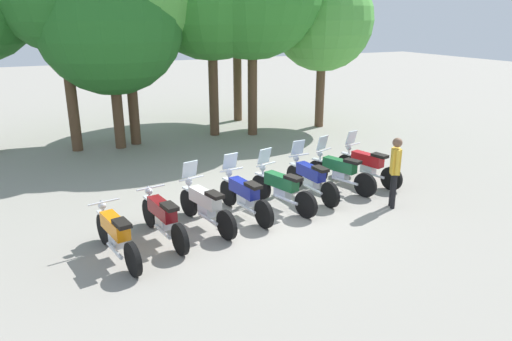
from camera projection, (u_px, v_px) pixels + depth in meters
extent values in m
plane|color=gray|center=(265.00, 212.00, 11.24)|extent=(80.00, 80.00, 0.00)
cylinder|color=black|center=(104.00, 229.00, 9.62)|extent=(0.21, 0.65, 0.64)
cylinder|color=black|center=(133.00, 259.00, 8.42)|extent=(0.21, 0.65, 0.64)
cube|color=silver|center=(102.00, 214.00, 9.51)|extent=(0.18, 0.38, 0.04)
cube|color=orange|center=(115.00, 225.00, 8.95)|extent=(0.42, 0.98, 0.30)
cube|color=silver|center=(117.00, 239.00, 8.99)|extent=(0.29, 0.43, 0.24)
cube|color=black|center=(122.00, 223.00, 8.58)|extent=(0.31, 0.48, 0.08)
cylinder|color=silver|center=(104.00, 216.00, 9.45)|extent=(0.09, 0.23, 0.64)
cylinder|color=silver|center=(104.00, 202.00, 9.28)|extent=(0.62, 0.15, 0.04)
sphere|color=silver|center=(102.00, 206.00, 9.41)|extent=(0.19, 0.19, 0.16)
cylinder|color=silver|center=(115.00, 251.00, 8.69)|extent=(0.19, 0.70, 0.07)
cylinder|color=black|center=(150.00, 213.00, 10.39)|extent=(0.19, 0.65, 0.64)
cylinder|color=black|center=(180.00, 239.00, 9.17)|extent=(0.19, 0.65, 0.64)
cube|color=silver|center=(149.00, 199.00, 10.29)|extent=(0.17, 0.37, 0.04)
cube|color=maroon|center=(162.00, 209.00, 9.71)|extent=(0.40, 0.98, 0.30)
cube|color=silver|center=(164.00, 222.00, 9.76)|extent=(0.28, 0.43, 0.24)
cube|color=black|center=(169.00, 207.00, 9.34)|extent=(0.30, 0.47, 0.08)
cylinder|color=silver|center=(150.00, 201.00, 10.22)|extent=(0.08, 0.23, 0.64)
cylinder|color=silver|center=(151.00, 188.00, 10.05)|extent=(0.62, 0.13, 0.04)
sphere|color=silver|center=(149.00, 191.00, 10.19)|extent=(0.18, 0.18, 0.16)
cylinder|color=silver|center=(163.00, 232.00, 9.45)|extent=(0.17, 0.70, 0.07)
cylinder|color=black|center=(189.00, 203.00, 10.96)|extent=(0.24, 0.65, 0.64)
cylinder|color=black|center=(227.00, 225.00, 9.80)|extent=(0.24, 0.65, 0.64)
cube|color=silver|center=(188.00, 189.00, 10.85)|extent=(0.19, 0.38, 0.04)
cube|color=silver|center=(205.00, 198.00, 10.31)|extent=(0.46, 0.98, 0.30)
cube|color=silver|center=(206.00, 210.00, 10.35)|extent=(0.30, 0.44, 0.24)
cube|color=black|center=(215.00, 195.00, 9.95)|extent=(0.33, 0.48, 0.08)
cylinder|color=silver|center=(190.00, 191.00, 10.80)|extent=(0.10, 0.23, 0.64)
cylinder|color=silver|center=(191.00, 178.00, 10.62)|extent=(0.61, 0.17, 0.04)
sphere|color=silver|center=(189.00, 182.00, 10.76)|extent=(0.19, 0.19, 0.16)
cylinder|color=silver|center=(208.00, 219.00, 10.05)|extent=(0.22, 0.70, 0.07)
cube|color=silver|center=(190.00, 169.00, 10.61)|extent=(0.38, 0.21, 0.39)
cylinder|color=black|center=(228.00, 193.00, 11.57)|extent=(0.19, 0.65, 0.64)
cylinder|color=black|center=(264.00, 214.00, 10.34)|extent=(0.19, 0.65, 0.64)
cube|color=silver|center=(228.00, 180.00, 11.46)|extent=(0.17, 0.37, 0.04)
cube|color=navy|center=(244.00, 188.00, 10.88)|extent=(0.39, 0.98, 0.30)
cube|color=silver|center=(245.00, 200.00, 10.93)|extent=(0.27, 0.43, 0.24)
cube|color=black|center=(253.00, 185.00, 10.51)|extent=(0.30, 0.47, 0.08)
cylinder|color=silver|center=(230.00, 182.00, 11.40)|extent=(0.08, 0.23, 0.64)
cylinder|color=silver|center=(232.00, 170.00, 11.22)|extent=(0.62, 0.12, 0.04)
sphere|color=silver|center=(229.00, 173.00, 11.36)|extent=(0.18, 0.18, 0.16)
cylinder|color=silver|center=(246.00, 208.00, 10.63)|extent=(0.17, 0.70, 0.07)
cube|color=silver|center=(230.00, 161.00, 11.21)|extent=(0.38, 0.18, 0.39)
cylinder|color=black|center=(261.00, 187.00, 11.96)|extent=(0.27, 0.64, 0.64)
cylinder|color=black|center=(306.00, 205.00, 10.85)|extent=(0.27, 0.64, 0.64)
cube|color=silver|center=(261.00, 174.00, 11.86)|extent=(0.21, 0.38, 0.04)
cube|color=#1E6033|center=(281.00, 181.00, 11.33)|extent=(0.51, 0.98, 0.30)
cube|color=silver|center=(283.00, 192.00, 11.38)|extent=(0.32, 0.44, 0.24)
cube|color=black|center=(293.00, 178.00, 10.99)|extent=(0.35, 0.49, 0.08)
cylinder|color=silver|center=(264.00, 176.00, 11.80)|extent=(0.11, 0.23, 0.64)
cylinder|color=silver|center=(266.00, 164.00, 11.63)|extent=(0.61, 0.20, 0.04)
sphere|color=silver|center=(263.00, 168.00, 11.76)|extent=(0.20, 0.20, 0.16)
cylinder|color=silver|center=(286.00, 200.00, 11.09)|extent=(0.26, 0.69, 0.07)
cube|color=silver|center=(264.00, 156.00, 11.61)|extent=(0.38, 0.22, 0.39)
cylinder|color=black|center=(295.00, 177.00, 12.73)|extent=(0.14, 0.65, 0.64)
cylinder|color=black|center=(330.00, 195.00, 11.45)|extent=(0.14, 0.65, 0.64)
cube|color=silver|center=(295.00, 165.00, 12.63)|extent=(0.14, 0.37, 0.04)
cube|color=navy|center=(311.00, 172.00, 12.02)|extent=(0.32, 0.97, 0.30)
cube|color=silver|center=(311.00, 182.00, 12.07)|extent=(0.25, 0.41, 0.24)
cube|color=black|center=(320.00, 169.00, 11.63)|extent=(0.27, 0.46, 0.08)
cylinder|color=silver|center=(297.00, 167.00, 12.56)|extent=(0.07, 0.23, 0.64)
cylinder|color=silver|center=(299.00, 155.00, 12.38)|extent=(0.62, 0.08, 0.04)
sphere|color=silver|center=(296.00, 158.00, 12.53)|extent=(0.17, 0.17, 0.16)
cylinder|color=silver|center=(313.00, 189.00, 11.76)|extent=(0.12, 0.70, 0.07)
cube|color=silver|center=(298.00, 147.00, 12.37)|extent=(0.37, 0.16, 0.39)
cylinder|color=black|center=(318.00, 171.00, 13.17)|extent=(0.30, 0.64, 0.64)
cylinder|color=black|center=(365.00, 185.00, 12.11)|extent=(0.30, 0.64, 0.64)
cube|color=silver|center=(318.00, 160.00, 13.07)|extent=(0.23, 0.38, 0.04)
cube|color=#1E6033|center=(340.00, 165.00, 12.57)|extent=(0.55, 0.98, 0.30)
cube|color=silver|center=(341.00, 175.00, 12.62)|extent=(0.34, 0.45, 0.24)
cube|color=black|center=(353.00, 161.00, 12.24)|extent=(0.37, 0.49, 0.08)
cylinder|color=silver|center=(321.00, 161.00, 13.01)|extent=(0.12, 0.23, 0.64)
cylinder|color=silver|center=(324.00, 150.00, 12.85)|extent=(0.60, 0.23, 0.04)
sphere|color=silver|center=(320.00, 153.00, 12.97)|extent=(0.20, 0.20, 0.16)
cylinder|color=silver|center=(346.00, 181.00, 12.33)|extent=(0.29, 0.69, 0.07)
cube|color=silver|center=(322.00, 143.00, 12.82)|extent=(0.38, 0.24, 0.39)
cylinder|color=black|center=(346.00, 165.00, 13.74)|extent=(0.25, 0.65, 0.64)
cylinder|color=black|center=(391.00, 179.00, 12.59)|extent=(0.25, 0.65, 0.64)
cube|color=silver|center=(347.00, 154.00, 13.63)|extent=(0.20, 0.38, 0.04)
cube|color=red|center=(367.00, 159.00, 13.09)|extent=(0.48, 0.98, 0.30)
cube|color=silver|center=(368.00, 169.00, 13.14)|extent=(0.31, 0.44, 0.24)
cube|color=black|center=(380.00, 156.00, 12.74)|extent=(0.34, 0.48, 0.08)
cylinder|color=silver|center=(349.00, 155.00, 13.57)|extent=(0.10, 0.23, 0.64)
cylinder|color=silver|center=(353.00, 145.00, 13.40)|extent=(0.61, 0.18, 0.04)
sphere|color=silver|center=(349.00, 148.00, 13.53)|extent=(0.19, 0.19, 0.16)
cylinder|color=silver|center=(373.00, 175.00, 12.84)|extent=(0.24, 0.70, 0.07)
cube|color=silver|center=(351.00, 137.00, 13.38)|extent=(0.38, 0.21, 0.39)
cylinder|color=black|center=(394.00, 192.00, 11.35)|extent=(0.15, 0.15, 0.84)
cylinder|color=black|center=(392.00, 189.00, 11.51)|extent=(0.15, 0.15, 0.84)
cube|color=gold|center=(396.00, 161.00, 11.20)|extent=(0.28, 0.29, 0.63)
cylinder|color=gold|center=(397.00, 163.00, 11.05)|extent=(0.11, 0.11, 0.60)
cylinder|color=gold|center=(394.00, 159.00, 11.35)|extent=(0.11, 0.11, 0.60)
sphere|color=brown|center=(397.00, 143.00, 11.06)|extent=(0.31, 0.31, 0.23)
cylinder|color=brown|center=(71.00, 95.00, 15.83)|extent=(0.36, 0.36, 3.86)
cylinder|color=brown|center=(132.00, 93.00, 16.70)|extent=(0.36, 0.36, 3.69)
cylinder|color=brown|center=(118.00, 111.00, 16.36)|extent=(0.36, 0.36, 2.61)
sphere|color=#236623|center=(109.00, 20.00, 15.43)|extent=(4.86, 4.86, 4.86)
cylinder|color=brown|center=(214.00, 88.00, 18.01)|extent=(0.36, 0.36, 3.63)
cylinder|color=brown|center=(252.00, 88.00, 18.07)|extent=(0.36, 0.36, 3.63)
cylinder|color=brown|center=(237.00, 77.00, 20.56)|extent=(0.36, 0.36, 3.84)
cylinder|color=brown|center=(320.00, 92.00, 19.55)|extent=(0.36, 0.36, 2.88)
sphere|color=#4C9E3D|center=(323.00, 20.00, 18.67)|extent=(3.97, 3.97, 3.97)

